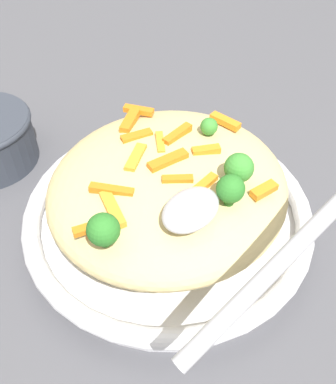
# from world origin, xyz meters

# --- Properties ---
(ground_plane) EXTENTS (2.40, 2.40, 0.00)m
(ground_plane) POSITION_xyz_m (0.00, 0.00, 0.00)
(ground_plane) COLOR #4C4C51
(serving_bowl) EXTENTS (0.30, 0.30, 0.04)m
(serving_bowl) POSITION_xyz_m (0.00, 0.00, 0.02)
(serving_bowl) COLOR silver
(serving_bowl) RESTS_ON ground_plane
(pasta_mound) EXTENTS (0.24, 0.23, 0.06)m
(pasta_mound) POSITION_xyz_m (0.00, 0.00, 0.07)
(pasta_mound) COLOR #D1BA7A
(pasta_mound) RESTS_ON serving_bowl
(carrot_piece_0) EXTENTS (0.04, 0.02, 0.01)m
(carrot_piece_0) POSITION_xyz_m (0.00, 0.00, 0.10)
(carrot_piece_0) COLOR orange
(carrot_piece_0) RESTS_ON pasta_mound
(carrot_piece_1) EXTENTS (0.04, 0.02, 0.01)m
(carrot_piece_1) POSITION_xyz_m (-0.01, 0.03, 0.10)
(carrot_piece_1) COLOR orange
(carrot_piece_1) RESTS_ON pasta_mound
(carrot_piece_2) EXTENTS (0.02, 0.03, 0.01)m
(carrot_piece_2) POSITION_xyz_m (0.05, 0.08, 0.10)
(carrot_piece_2) COLOR orange
(carrot_piece_2) RESTS_ON pasta_mound
(carrot_piece_3) EXTENTS (0.03, 0.02, 0.01)m
(carrot_piece_3) POSITION_xyz_m (0.01, 0.05, 0.10)
(carrot_piece_3) COLOR orange
(carrot_piece_3) RESTS_ON pasta_mound
(carrot_piece_4) EXTENTS (0.03, 0.02, 0.01)m
(carrot_piece_4) POSITION_xyz_m (0.03, -0.08, 0.10)
(carrot_piece_4) COLOR orange
(carrot_piece_4) RESTS_ON pasta_mound
(carrot_piece_5) EXTENTS (0.04, 0.01, 0.01)m
(carrot_piece_5) POSITION_xyz_m (0.04, 0.02, 0.10)
(carrot_piece_5) COLOR orange
(carrot_piece_5) RESTS_ON pasta_mound
(carrot_piece_6) EXTENTS (0.03, 0.01, 0.01)m
(carrot_piece_6) POSITION_xyz_m (-0.00, -0.04, 0.10)
(carrot_piece_6) COLOR orange
(carrot_piece_6) RESTS_ON pasta_mound
(carrot_piece_7) EXTENTS (0.03, 0.02, 0.01)m
(carrot_piece_7) POSITION_xyz_m (-0.10, 0.00, 0.09)
(carrot_piece_7) COLOR orange
(carrot_piece_7) RESTS_ON pasta_mound
(carrot_piece_8) EXTENTS (0.03, 0.04, 0.01)m
(carrot_piece_8) POSITION_xyz_m (-0.07, -0.00, 0.10)
(carrot_piece_8) COLOR orange
(carrot_piece_8) RESTS_ON pasta_mound
(carrot_piece_9) EXTENTS (0.04, 0.03, 0.01)m
(carrot_piece_9) POSITION_xyz_m (0.03, 0.08, 0.10)
(carrot_piece_9) COLOR orange
(carrot_piece_9) RESTS_ON pasta_mound
(carrot_piece_10) EXTENTS (0.03, 0.02, 0.01)m
(carrot_piece_10) POSITION_xyz_m (-0.03, -0.04, 0.10)
(carrot_piece_10) COLOR orange
(carrot_piece_10) RESTS_ON pasta_mound
(carrot_piece_11) EXTENTS (0.03, 0.03, 0.01)m
(carrot_piece_11) POSITION_xyz_m (0.02, 0.02, 0.10)
(carrot_piece_11) COLOR orange
(carrot_piece_11) RESTS_ON pasta_mound
(carrot_piece_12) EXTENTS (0.03, 0.04, 0.01)m
(carrot_piece_12) POSITION_xyz_m (-0.06, 0.02, 0.10)
(carrot_piece_12) COLOR orange
(carrot_piece_12) RESTS_ON pasta_mound
(carrot_piece_13) EXTENTS (0.02, 0.03, 0.01)m
(carrot_piece_13) POSITION_xyz_m (-0.01, -0.02, 0.10)
(carrot_piece_13) COLOR orange
(carrot_piece_13) RESTS_ON pasta_mound
(carrot_piece_14) EXTENTS (0.03, 0.02, 0.01)m
(carrot_piece_14) POSITION_xyz_m (0.04, -0.02, 0.10)
(carrot_piece_14) COLOR orange
(carrot_piece_14) RESTS_ON pasta_mound
(carrot_piece_15) EXTENTS (0.01, 0.03, 0.01)m
(carrot_piece_15) POSITION_xyz_m (0.09, 0.00, 0.10)
(carrot_piece_15) COLOR orange
(carrot_piece_15) RESTS_ON pasta_mound
(broccoli_floret_0) EXTENTS (0.03, 0.03, 0.03)m
(broccoli_floret_0) POSITION_xyz_m (0.02, -0.06, 0.11)
(broccoli_floret_0) COLOR #377928
(broccoli_floret_0) RESTS_ON pasta_mound
(broccoli_floret_1) EXTENTS (0.02, 0.02, 0.03)m
(broccoli_floret_1) POSITION_xyz_m (-0.00, -0.07, 0.11)
(broccoli_floret_1) COLOR #296820
(broccoli_floret_1) RESTS_ON pasta_mound
(broccoli_floret_2) EXTENTS (0.03, 0.03, 0.03)m
(broccoli_floret_2) POSITION_xyz_m (-0.10, -0.02, 0.11)
(broccoli_floret_2) COLOR #296820
(broccoli_floret_2) RESTS_ON pasta_mound
(broccoli_floret_3) EXTENTS (0.02, 0.02, 0.02)m
(broccoli_floret_3) POSITION_xyz_m (0.06, 0.00, 0.11)
(broccoli_floret_3) COLOR #377928
(broccoli_floret_3) RESTS_ON pasta_mound
(serving_spoon) EXTENTS (0.19, 0.13, 0.08)m
(serving_spoon) POSITION_xyz_m (-0.04, -0.09, 0.12)
(serving_spoon) COLOR #B7B7BC
(serving_spoon) RESTS_ON pasta_mound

